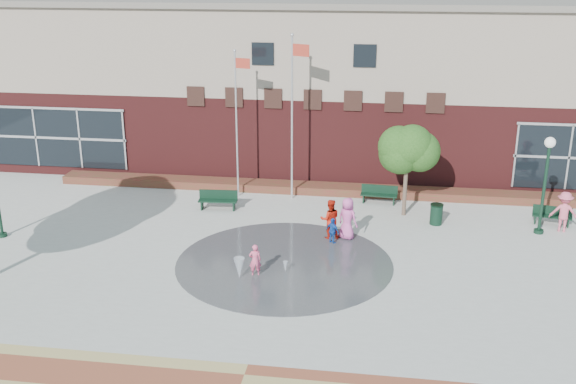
# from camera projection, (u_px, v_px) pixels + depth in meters

# --- Properties ---
(ground) EXTENTS (120.00, 120.00, 0.00)m
(ground) POSITION_uv_depth(u_px,v_px,m) (271.00, 300.00, 23.30)
(ground) COLOR #666056
(ground) RESTS_ON ground
(plaza_concrete) EXTENTS (46.00, 18.00, 0.01)m
(plaza_concrete) POSITION_uv_depth(u_px,v_px,m) (288.00, 253.00, 27.04)
(plaza_concrete) COLOR #A8A8A0
(plaza_concrete) RESTS_ON ground
(splash_pad) EXTENTS (8.40, 8.40, 0.01)m
(splash_pad) POSITION_uv_depth(u_px,v_px,m) (284.00, 263.00, 26.10)
(splash_pad) COLOR #383A3D
(splash_pad) RESTS_ON ground
(library_building) EXTENTS (44.40, 10.40, 9.20)m
(library_building) POSITION_uv_depth(u_px,v_px,m) (323.00, 82.00, 38.14)
(library_building) COLOR #551C1D
(library_building) RESTS_ON ground
(flower_bed) EXTENTS (26.00, 1.20, 0.40)m
(flower_bed) POSITION_uv_depth(u_px,v_px,m) (310.00, 192.00, 34.15)
(flower_bed) COLOR maroon
(flower_bed) RESTS_ON ground
(flagpole_left) EXTENTS (0.83, 0.28, 7.25)m
(flagpole_left) POSITION_uv_depth(u_px,v_px,m) (237.00, 117.00, 32.27)
(flagpole_left) COLOR silver
(flagpole_left) RESTS_ON ground
(flagpole_right) EXTENTS (0.92, 0.45, 8.00)m
(flagpole_right) POSITION_uv_depth(u_px,v_px,m) (293.00, 110.00, 31.78)
(flagpole_right) COLOR silver
(flagpole_right) RESTS_ON ground
(lamp_right) EXTENTS (0.45, 0.45, 4.27)m
(lamp_right) POSITION_uv_depth(u_px,v_px,m) (546.00, 175.00, 28.14)
(lamp_right) COLOR black
(lamp_right) RESTS_ON ground
(bench_left) EXTENTS (1.85, 0.64, 0.92)m
(bench_left) POSITION_uv_depth(u_px,v_px,m) (218.00, 204.00, 31.68)
(bench_left) COLOR black
(bench_left) RESTS_ON ground
(bench_mid) EXTENTS (1.78, 0.61, 0.88)m
(bench_mid) POSITION_uv_depth(u_px,v_px,m) (379.00, 198.00, 32.50)
(bench_mid) COLOR black
(bench_mid) RESTS_ON ground
(bench_right) EXTENTS (1.71, 0.77, 0.83)m
(bench_right) POSITION_uv_depth(u_px,v_px,m) (551.00, 219.00, 29.84)
(bench_right) COLOR black
(bench_right) RESTS_ON ground
(trash_can) EXTENTS (0.58, 0.58, 0.96)m
(trash_can) POSITION_uv_depth(u_px,v_px,m) (436.00, 214.00, 29.82)
(trash_can) COLOR black
(trash_can) RESTS_ON ground
(tree_mid) EXTENTS (2.62, 2.62, 4.42)m
(tree_mid) POSITION_uv_depth(u_px,v_px,m) (407.00, 148.00, 30.02)
(tree_mid) COLOR #4A392D
(tree_mid) RESTS_ON ground
(water_jet_a) EXTENTS (0.41, 0.41, 0.80)m
(water_jet_a) POSITION_uv_depth(u_px,v_px,m) (240.00, 279.00, 24.84)
(water_jet_a) COLOR white
(water_jet_a) RESTS_ON ground
(water_jet_b) EXTENTS (0.19, 0.19, 0.42)m
(water_jet_b) POSITION_uv_depth(u_px,v_px,m) (285.00, 272.00, 25.36)
(water_jet_b) COLOR white
(water_jet_b) RESTS_ON ground
(child_splash) EXTENTS (0.52, 0.41, 1.26)m
(child_splash) POSITION_uv_depth(u_px,v_px,m) (255.00, 260.00, 24.90)
(child_splash) COLOR #EA557E
(child_splash) RESTS_ON ground
(adult_red) EXTENTS (0.96, 0.82, 1.73)m
(adult_red) POSITION_uv_depth(u_px,v_px,m) (330.00, 219.00, 28.21)
(adult_red) COLOR red
(adult_red) RESTS_ON ground
(adult_pink) EXTENTS (1.06, 0.95, 1.82)m
(adult_pink) POSITION_uv_depth(u_px,v_px,m) (347.00, 219.00, 28.15)
(adult_pink) COLOR #D355A4
(adult_pink) RESTS_ON ground
(child_blue) EXTENTS (0.69, 0.62, 1.13)m
(child_blue) POSITION_uv_depth(u_px,v_px,m) (333.00, 231.00, 27.76)
(child_blue) COLOR #1648AB
(child_blue) RESTS_ON ground
(person_bench) EXTENTS (1.26, 0.87, 1.80)m
(person_bench) POSITION_uv_depth(u_px,v_px,m) (564.00, 212.00, 28.93)
(person_bench) COLOR #D85B73
(person_bench) RESTS_ON ground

